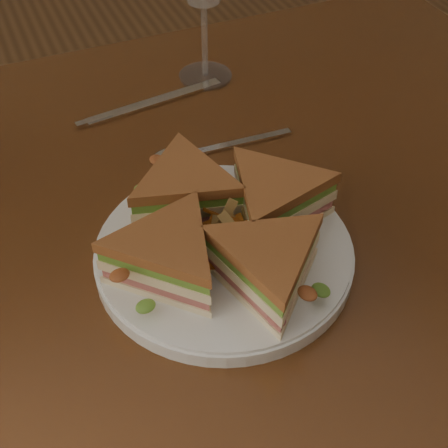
% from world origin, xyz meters
% --- Properties ---
extents(table, '(1.20, 0.80, 0.75)m').
position_xyz_m(table, '(0.00, 0.00, 0.65)').
color(table, '#381C0C').
rests_on(table, ground).
extents(plate, '(0.26, 0.26, 0.02)m').
position_xyz_m(plate, '(0.03, -0.09, 0.76)').
color(plate, white).
rests_on(plate, table).
extents(sandwich_wedges, '(0.29, 0.29, 0.06)m').
position_xyz_m(sandwich_wedges, '(0.03, -0.09, 0.80)').
color(sandwich_wedges, '#FDE8BB').
rests_on(sandwich_wedges, plate).
extents(crisps_mound, '(0.09, 0.09, 0.05)m').
position_xyz_m(crisps_mound, '(0.03, -0.09, 0.79)').
color(crisps_mound, '#AF5516').
rests_on(crisps_mound, plate).
extents(spoon, '(0.18, 0.03, 0.01)m').
position_xyz_m(spoon, '(0.06, 0.08, 0.75)').
color(spoon, silver).
rests_on(spoon, table).
extents(knife, '(0.21, 0.04, 0.00)m').
position_xyz_m(knife, '(0.05, 0.21, 0.75)').
color(knife, silver).
rests_on(knife, table).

